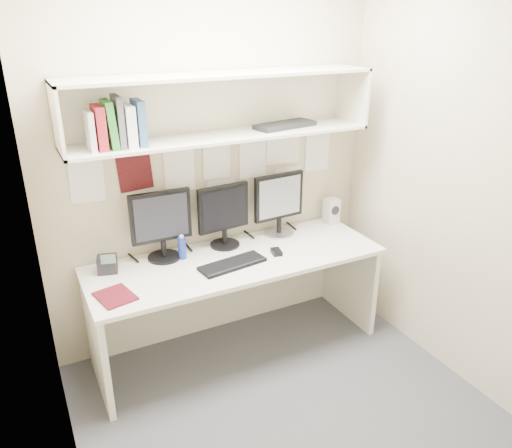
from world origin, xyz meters
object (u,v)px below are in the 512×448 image
keyboard (232,264)px  speaker (331,211)px  desk (237,304)px  maroon_notebook (115,296)px  monitor_left (161,223)px  monitor_right (279,202)px  desk_phone (107,264)px  monitor_center (224,213)px

keyboard → speaker: bearing=9.6°
desk → maroon_notebook: maroon_notebook is taller
monitor_left → keyboard: (0.36, -0.32, -0.25)m
desk → maroon_notebook: bearing=-169.8°
monitor_right → maroon_notebook: monitor_right is taller
maroon_notebook → desk_phone: 0.34m
desk_phone → desk: bearing=2.5°
monitor_right → keyboard: (-0.52, -0.32, -0.24)m
monitor_left → speaker: (1.36, 0.00, -0.16)m
keyboard → maroon_notebook: keyboard is taller
monitor_center → monitor_right: (0.44, -0.00, 0.01)m
speaker → desk: bearing=-166.9°
desk → maroon_notebook: 0.93m
monitor_center → desk_phone: 0.85m
desk → speaker: (0.93, 0.22, 0.46)m
monitor_left → speaker: 1.37m
monitor_left → monitor_center: (0.45, 0.00, -0.01)m
maroon_notebook → desk_phone: size_ratio=1.60×
monitor_left → speaker: size_ratio=2.36×
keyboard → desk_phone: desk_phone is taller
monitor_right → monitor_center: bearing=175.7°
monitor_right → maroon_notebook: size_ratio=2.00×
keyboard → maroon_notebook: bearing=176.0°
monitor_right → keyboard: monitor_right is taller
monitor_right → maroon_notebook: bearing=-168.3°
desk → desk_phone: desk_phone is taller
keyboard → speaker: size_ratio=2.24×
monitor_right → speaker: size_ratio=2.34×
desk_phone → speaker: bearing=16.4°
maroon_notebook → desk: bearing=-2.6°
desk → monitor_center: (0.01, 0.22, 0.61)m
monitor_center → maroon_notebook: size_ratio=1.91×
desk → monitor_center: bearing=87.6°
desk_phone → keyboard: bearing=-5.4°
desk → monitor_right: (0.45, 0.22, 0.62)m
keyboard → desk_phone: (-0.74, 0.28, 0.05)m
keyboard → desk_phone: bearing=151.5°
desk → speaker: size_ratio=10.04×
desk_phone → maroon_notebook: bearing=-79.9°
keyboard → desk: bearing=45.4°
desk → maroon_notebook: size_ratio=8.58×
desk → keyboard: size_ratio=4.47×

